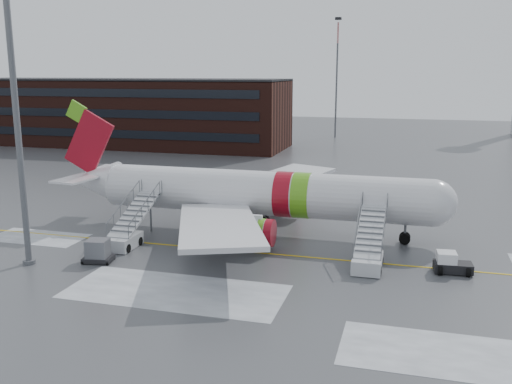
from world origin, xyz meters
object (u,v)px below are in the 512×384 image
(airstair_fwd, at_px, (369,253))
(uld_container, at_px, (98,252))
(airliner, at_px, (252,193))
(light_mast_near, at_px, (14,91))
(pushback_tug, at_px, (451,264))
(airstair_aft, at_px, (127,233))

(airstair_fwd, relative_size, uld_container, 3.35)
(airliner, height_order, light_mast_near, light_mast_near)
(pushback_tug, xyz_separation_m, light_mast_near, (-29.44, -6.29, 11.73))
(light_mast_near, bearing_deg, airstair_aft, 51.28)
(airstair_fwd, relative_size, light_mast_near, 0.32)
(airstair_fwd, relative_size, airstair_aft, 1.00)
(airstair_fwd, height_order, uld_container, airstair_fwd)
(airliner, relative_size, pushback_tug, 13.05)
(airstair_fwd, relative_size, pushback_tug, 2.87)
(uld_container, relative_size, light_mast_near, 0.10)
(airstair_fwd, bearing_deg, airstair_aft, 180.00)
(airliner, height_order, uld_container, airliner)
(airstair_aft, bearing_deg, airstair_fwd, 0.00)
(pushback_tug, height_order, light_mast_near, light_mast_near)
(uld_container, bearing_deg, pushback_tug, 10.43)
(pushback_tug, bearing_deg, airstair_fwd, -176.75)
(pushback_tug, xyz_separation_m, uld_container, (-24.80, -4.57, 0.14))
(pushback_tug, bearing_deg, uld_container, -169.57)
(light_mast_near, bearing_deg, airliner, 43.29)
(pushback_tug, relative_size, light_mast_near, 0.11)
(airliner, xyz_separation_m, airstair_fwd, (10.57, -6.54, -2.35))
(airstair_fwd, distance_m, light_mast_near, 27.06)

